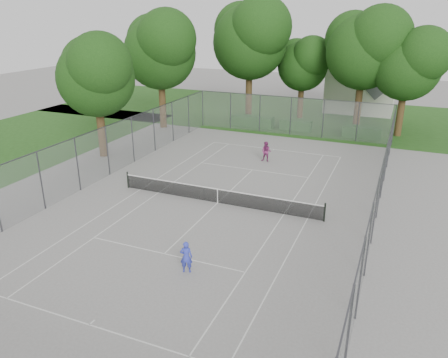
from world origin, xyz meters
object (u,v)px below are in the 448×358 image
at_px(tennis_net, 218,195).
at_px(woman_player, 266,152).
at_px(girl_player, 186,257).
at_px(house, 362,79).

xyz_separation_m(tennis_net, woman_player, (0.32, 8.60, 0.28)).
distance_m(tennis_net, girl_player, 7.54).
xyz_separation_m(house, woman_player, (-4.40, -21.61, -2.90)).
relative_size(tennis_net, house, 1.40).
height_order(girl_player, woman_player, woman_player).
distance_m(house, girl_player, 37.79).
xyz_separation_m(tennis_net, house, (4.72, 30.20, 3.18)).
relative_size(tennis_net, woman_player, 8.16).
bearing_deg(girl_player, house, -114.24).
relative_size(house, woman_player, 5.81).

